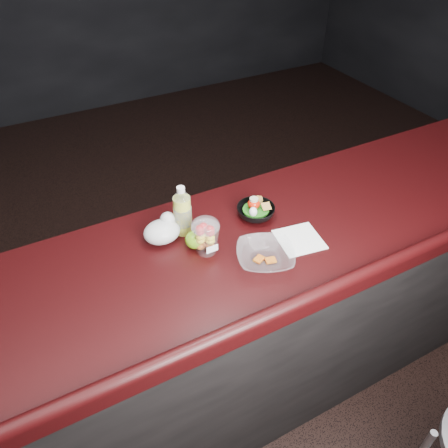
# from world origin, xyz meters

# --- Properties ---
(ground) EXTENTS (8.00, 8.00, 0.00)m
(ground) POSITION_xyz_m (0.00, 0.00, 0.00)
(ground) COLOR black
(ground) RESTS_ON ground
(room_shell) EXTENTS (8.00, 8.00, 8.00)m
(room_shell) POSITION_xyz_m (0.00, 0.00, 1.83)
(room_shell) COLOR black
(room_shell) RESTS_ON ground
(counter) EXTENTS (4.06, 0.71, 1.02)m
(counter) POSITION_xyz_m (0.00, 0.30, 0.51)
(counter) COLOR black
(counter) RESTS_ON ground
(lemonade_bottle) EXTENTS (0.07, 0.07, 0.21)m
(lemonade_bottle) POSITION_xyz_m (-0.07, 0.45, 1.11)
(lemonade_bottle) COLOR #D7E039
(lemonade_bottle) RESTS_ON counter
(fruit_cup) EXTENTS (0.10, 0.10, 0.15)m
(fruit_cup) POSITION_xyz_m (-0.05, 0.32, 1.09)
(fruit_cup) COLOR white
(fruit_cup) RESTS_ON counter
(green_apple) EXTENTS (0.07, 0.07, 0.07)m
(green_apple) POSITION_xyz_m (-0.07, 0.36, 1.05)
(green_apple) COLOR #529110
(green_apple) RESTS_ON counter
(plastic_bag) EXTENTS (0.14, 0.11, 0.10)m
(plastic_bag) POSITION_xyz_m (-0.16, 0.45, 1.07)
(plastic_bag) COLOR silver
(plastic_bag) RESTS_ON counter
(snack_bowl) EXTENTS (0.19, 0.19, 0.08)m
(snack_bowl) POSITION_xyz_m (0.22, 0.41, 1.05)
(snack_bowl) COLOR black
(snack_bowl) RESTS_ON counter
(takeout_bowl) EXTENTS (0.27, 0.27, 0.05)m
(takeout_bowl) POSITION_xyz_m (0.12, 0.17, 1.04)
(takeout_bowl) COLOR silver
(takeout_bowl) RESTS_ON counter
(paper_napkin) EXTENTS (0.18, 0.18, 0.00)m
(paper_napkin) POSITION_xyz_m (0.29, 0.21, 1.02)
(paper_napkin) COLOR white
(paper_napkin) RESTS_ON counter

